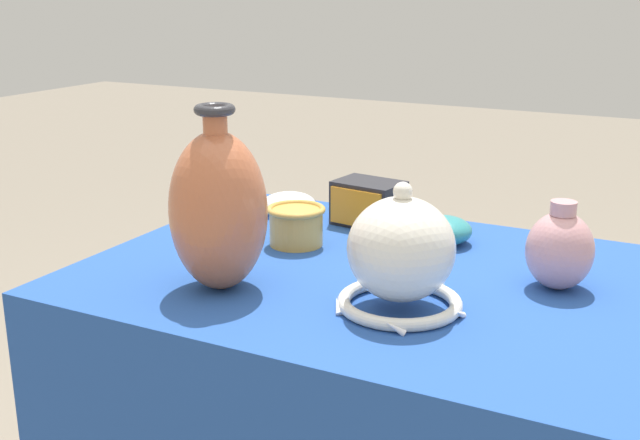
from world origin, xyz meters
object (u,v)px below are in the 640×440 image
at_px(jar_round_rose, 560,250).
at_px(cup_wide_ochre, 296,224).
at_px(mosaic_tile_box, 368,203).
at_px(bowl_shallow_porcelain, 289,203).
at_px(bowl_shallow_teal, 444,230).
at_px(vase_tall_bulbous, 218,209).
at_px(vase_dome_bell, 401,257).

xyz_separation_m(jar_round_rose, cup_wide_ochre, (-0.53, 0.00, -0.03)).
bearing_deg(cup_wide_ochre, mosaic_tile_box, 70.30).
distance_m(bowl_shallow_porcelain, bowl_shallow_teal, 0.40).
bearing_deg(jar_round_rose, bowl_shallow_teal, 150.44).
relative_size(vase_tall_bulbous, jar_round_rose, 2.05).
relative_size(cup_wide_ochre, bowl_shallow_porcelain, 0.98).
height_order(jar_round_rose, cup_wide_ochre, jar_round_rose).
relative_size(vase_dome_bell, bowl_shallow_teal, 1.87).
relative_size(vase_tall_bulbous, cup_wide_ochre, 2.69).
height_order(vase_dome_bell, mosaic_tile_box, vase_dome_bell).
bearing_deg(jar_round_rose, mosaic_tile_box, 156.08).
bearing_deg(mosaic_tile_box, vase_tall_bulbous, -91.18).
distance_m(cup_wide_ochre, bowl_shallow_porcelain, 0.24).
bearing_deg(mosaic_tile_box, bowl_shallow_teal, -7.91).
bearing_deg(bowl_shallow_porcelain, bowl_shallow_teal, -7.00).
bearing_deg(vase_tall_bulbous, bowl_shallow_porcelain, 105.08).
bearing_deg(bowl_shallow_teal, mosaic_tile_box, 164.48).
distance_m(vase_dome_bell, jar_round_rose, 0.31).
relative_size(vase_dome_bell, mosaic_tile_box, 1.40).
bearing_deg(jar_round_rose, vase_tall_bulbous, -152.87).
xyz_separation_m(mosaic_tile_box, cup_wide_ochre, (-0.07, -0.20, -0.01)).
distance_m(vase_tall_bulbous, jar_round_rose, 0.60).
xyz_separation_m(cup_wide_ochre, bowl_shallow_teal, (0.27, 0.15, -0.02)).
distance_m(vase_dome_bell, bowl_shallow_porcelain, 0.61).
xyz_separation_m(vase_dome_bell, bowl_shallow_teal, (-0.05, 0.37, -0.06)).
distance_m(jar_round_rose, bowl_shallow_teal, 0.31).
bearing_deg(mosaic_tile_box, vase_dome_bell, -52.12).
bearing_deg(vase_tall_bulbous, mosaic_tile_box, 81.22).
xyz_separation_m(vase_tall_bulbous, mosaic_tile_box, (0.07, 0.48, -0.10)).
relative_size(vase_dome_bell, jar_round_rose, 1.39).
relative_size(bowl_shallow_porcelain, bowl_shallow_teal, 1.05).
distance_m(mosaic_tile_box, bowl_shallow_porcelain, 0.20).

